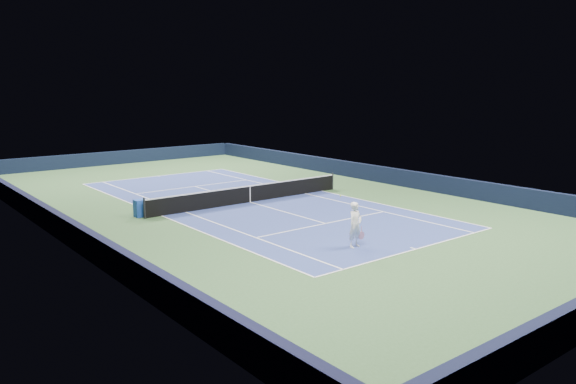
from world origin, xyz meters
TOP-DOWN VIEW (x-y plane):
  - ground at (0.00, 0.00)m, footprint 40.00×40.00m
  - wall_far at (0.00, 19.82)m, footprint 22.00×0.35m
  - wall_right at (10.82, 0.00)m, footprint 0.35×40.00m
  - wall_left at (-10.82, 0.00)m, footprint 0.35×40.00m
  - court_surface at (0.00, 0.00)m, footprint 10.97×23.77m
  - baseline_far at (0.00, 11.88)m, footprint 10.97×0.08m
  - baseline_near at (0.00, -11.88)m, footprint 10.97×0.08m
  - sideline_doubles_right at (5.49, 0.00)m, footprint 0.08×23.77m
  - sideline_doubles_left at (-5.49, 0.00)m, footprint 0.08×23.77m
  - sideline_singles_right at (4.12, 0.00)m, footprint 0.08×23.77m
  - sideline_singles_left at (-4.12, 0.00)m, footprint 0.08×23.77m
  - service_line_far at (0.00, 6.40)m, footprint 8.23×0.08m
  - service_line_near at (0.00, -6.40)m, footprint 8.23×0.08m
  - center_service_line at (0.00, 0.00)m, footprint 0.08×12.80m
  - center_mark_far at (0.00, 11.73)m, footprint 0.08×0.30m
  - center_mark_near at (0.00, -11.73)m, footprint 0.08×0.30m
  - tennis_net at (0.00, 0.00)m, footprint 12.90×0.10m
  - sponsor_cube at (-6.40, 0.54)m, footprint 0.59×0.49m
  - tennis_player at (-1.75, -10.12)m, footprint 0.86×1.30m

SIDE VIEW (x-z plane):
  - ground at x=0.00m, z-range 0.00..0.00m
  - court_surface at x=0.00m, z-range 0.00..0.01m
  - baseline_far at x=0.00m, z-range 0.01..0.01m
  - baseline_near at x=0.00m, z-range 0.01..0.01m
  - sideline_doubles_right at x=5.49m, z-range 0.01..0.01m
  - sideline_doubles_left at x=-5.49m, z-range 0.01..0.01m
  - sideline_singles_right at x=4.12m, z-range 0.01..0.01m
  - sideline_singles_left at x=-4.12m, z-range 0.01..0.01m
  - service_line_far at x=0.00m, z-range 0.01..0.01m
  - service_line_near at x=0.00m, z-range 0.01..0.01m
  - center_service_line at x=0.00m, z-range 0.01..0.01m
  - center_mark_far at x=0.00m, z-range 0.01..0.01m
  - center_mark_near at x=0.00m, z-range 0.01..0.01m
  - sponsor_cube at x=-6.40m, z-range 0.00..0.88m
  - tennis_net at x=0.00m, z-range -0.03..1.04m
  - wall_far at x=0.00m, z-range 0.00..1.10m
  - wall_right at x=10.82m, z-range 0.00..1.10m
  - wall_left at x=-10.82m, z-range 0.00..1.10m
  - tennis_player at x=-1.75m, z-range -0.06..1.96m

